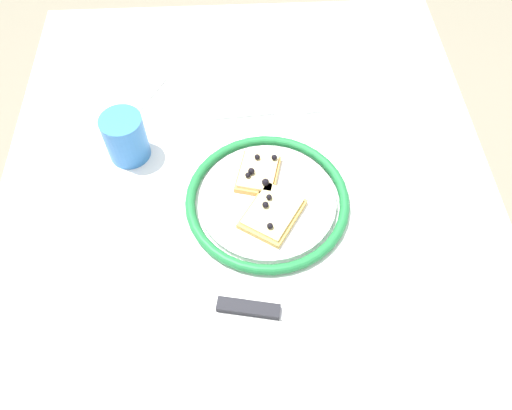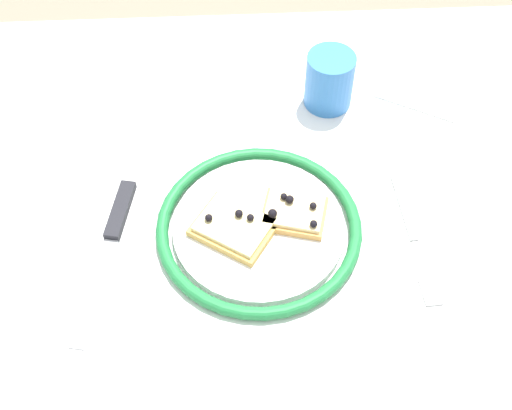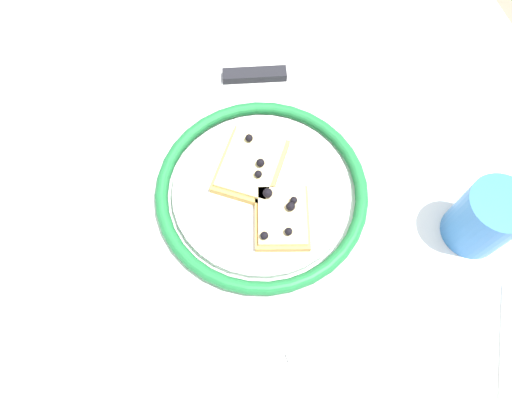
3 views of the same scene
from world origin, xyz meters
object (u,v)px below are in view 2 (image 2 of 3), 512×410
Objects in this scene: knife at (114,231)px; cup at (329,80)px; pizza_slice_far at (294,212)px; plate at (263,227)px; fork at (414,237)px; pizza_slice_near at (234,227)px; dining_table at (258,253)px; napkin at (425,84)px.

cup is at bearing -143.36° from knife.
pizza_slice_far is 1.11× the size of cup.
fork is at bearing 173.77° from plate.
dining_table is at bearing -132.46° from pizza_slice_near.
napkin is (-0.30, -0.26, -0.02)m from pizza_slice_near.
plate reaches higher than napkin.
plate is at bearing 178.13° from knife.
pizza_slice_near is 0.60× the size of fork.
knife is at bearing 28.92° from napkin.
dining_table is at bearing -20.79° from pizza_slice_far.
dining_table is 8.33× the size of napkin.
plate is at bearing -6.23° from fork.
plate is 3.10× the size of cup.
cup is at bearing 10.03° from napkin.
napkin is at bearing -135.64° from plate.
fork is at bearing 176.11° from pizza_slice_near.
fork is (-0.23, 0.02, -0.02)m from pizza_slice_near.
napkin is (-0.26, -0.26, -0.01)m from plate.
plate is at bearing 64.48° from cup.
fork is at bearing 165.60° from dining_table.
pizza_slice_far is 0.16m from fork.
cup is (-0.11, -0.20, 0.14)m from dining_table.
plate reaches higher than fork.
napkin is at bearing -151.08° from knife.
cup is (-0.11, -0.23, 0.03)m from plate.
knife is 0.38m from fork.
pizza_slice_far is at bearing 72.41° from cup.
cup is at bearing -115.52° from plate.
fork is at bearing 108.33° from cup.
dining_table is at bearing 60.22° from cup.
fork is 0.27m from cup.
cup reaches higher than plate.
dining_table is 5.15× the size of fork.
pizza_slice_far is 0.47× the size of fork.
pizza_slice_near is 0.40m from napkin.
pizza_slice_near is at bearing 58.06° from cup.
dining_table is at bearing -80.77° from plate.
fork is at bearing 175.93° from knife.
pizza_slice_far is at bearing -12.41° from fork.
pizza_slice_near is 1.42× the size of cup.
fork is (-0.19, 0.02, -0.01)m from plate.
plate is 0.04m from pizza_slice_near.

